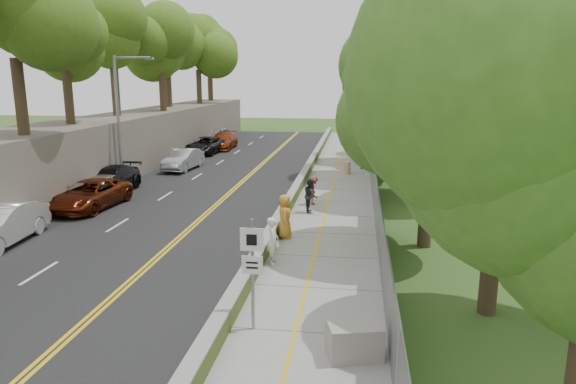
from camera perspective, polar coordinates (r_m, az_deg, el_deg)
ground at (r=17.35m, az=-5.30°, el=-10.26°), size 140.00×140.00×0.00m
road at (r=32.58m, az=-8.65°, el=0.62°), size 11.20×66.00×0.04m
sidewalk at (r=31.30m, az=5.46°, el=0.22°), size 4.20×66.00×0.05m
jersey_barrier at (r=31.41m, az=1.27°, el=0.83°), size 0.42×66.00×0.60m
rock_embankment at (r=35.38m, az=-21.48°, el=4.09°), size 5.00×66.00×4.00m
chainlink_fence at (r=31.10m, az=9.37°, el=1.86°), size 0.04×66.00×2.00m
trees_embankment at (r=35.02m, az=-21.91°, el=17.96°), size 6.40×66.00×13.00m
trees_fenceside at (r=30.72m, az=14.27°, el=12.77°), size 7.00×66.00×14.00m
streetlight at (r=32.84m, az=-18.02°, el=8.39°), size 2.52×0.22×8.00m
signpost at (r=13.67m, az=-4.00°, el=-7.83°), size 0.62×0.09×3.10m
construction_barrel at (r=36.50m, az=6.54°, el=2.70°), size 0.52×0.52×0.85m
concrete_block at (r=13.14m, az=7.34°, el=-15.92°), size 1.48×1.24×0.86m
car_2 at (r=28.53m, az=-21.16°, el=-0.28°), size 2.78×5.40×1.46m
car_3 at (r=31.82m, az=-19.13°, el=1.22°), size 2.33×5.40×1.55m
car_4 at (r=30.50m, az=-20.19°, el=0.51°), size 1.91×4.16×1.38m
car_5 at (r=38.60m, az=-11.58°, el=3.55°), size 1.96×4.70×1.51m
car_6 at (r=46.49m, az=-9.14°, el=5.14°), size 2.87×5.48×1.47m
car_7 at (r=49.35m, az=-7.25°, el=5.65°), size 2.32×5.31×1.52m
car_8 at (r=53.86m, az=-7.74°, el=6.27°), size 2.28×4.88×1.62m
painter_0 at (r=21.68m, az=-0.37°, el=-2.72°), size 0.69×0.98×1.88m
painter_1 at (r=18.76m, az=-1.71°, el=-5.41°), size 0.53×0.71×1.75m
painter_2 at (r=25.82m, az=2.54°, el=-0.40°), size 0.74×0.90×1.72m
painter_3 at (r=27.42m, az=2.85°, el=0.18°), size 0.62×1.02×1.54m
person_far at (r=38.47m, az=8.43°, el=3.96°), size 1.21×0.85×1.91m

